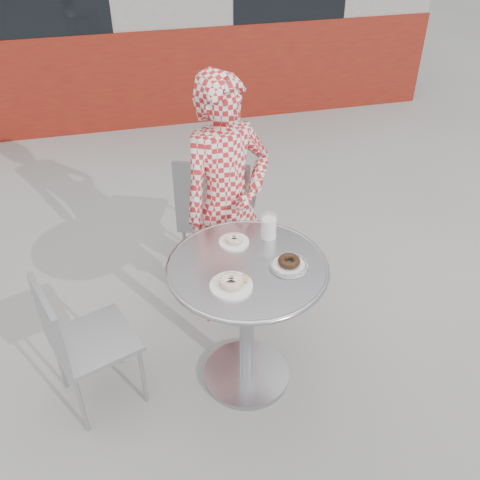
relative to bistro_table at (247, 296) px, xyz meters
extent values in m
plane|color=#9A9793|center=(-0.01, -0.02, -0.60)|extent=(60.00, 60.00, 0.00)
cube|color=maroon|center=(-0.01, 3.66, -0.10)|extent=(6.02, 0.20, 1.00)
cylinder|color=#B6B6BB|center=(0.00, 0.00, -0.59)|extent=(0.48, 0.48, 0.03)
cylinder|color=#B6B6BB|center=(0.00, 0.00, -0.20)|extent=(0.08, 0.08, 0.77)
cylinder|color=#B6B6BB|center=(0.00, 0.00, 0.18)|extent=(0.77, 0.77, 0.02)
torus|color=#B6B6BB|center=(0.00, 0.00, 0.18)|extent=(0.79, 0.79, 0.03)
cube|color=#9FA2A7|center=(0.06, 0.96, -0.12)|extent=(0.59, 0.59, 0.03)
cube|color=#9FA2A7|center=(-0.02, 0.76, 0.13)|extent=(0.44, 0.19, 0.46)
cube|color=#9FA2A7|center=(-0.78, 0.07, -0.19)|extent=(0.49, 0.49, 0.03)
cube|color=#9FA2A7|center=(-0.95, 0.01, 0.01)|extent=(0.15, 0.37, 0.38)
imported|color=#AE1A1D|center=(0.03, 0.60, 0.17)|extent=(0.65, 0.54, 1.54)
cylinder|color=white|center=(-0.02, 0.20, 0.20)|extent=(0.15, 0.15, 0.01)
torus|color=#C5784B|center=(-0.02, 0.20, 0.22)|extent=(0.09, 0.09, 0.03)
cylinder|color=white|center=(-0.11, -0.13, 0.20)|extent=(0.20, 0.20, 0.01)
torus|color=#C5784B|center=(-0.11, -0.13, 0.23)|extent=(0.11, 0.11, 0.04)
sphere|color=#B77A3F|center=(-0.05, -0.13, 0.23)|extent=(0.04, 0.04, 0.04)
cylinder|color=white|center=(0.19, -0.05, 0.20)|extent=(0.18, 0.18, 0.01)
torus|color=black|center=(0.19, -0.05, 0.23)|extent=(0.11, 0.11, 0.04)
torus|color=black|center=(0.19, -0.05, 0.21)|extent=(0.19, 0.19, 0.02)
cylinder|color=white|center=(0.16, 0.20, 0.25)|extent=(0.07, 0.07, 0.11)
cylinder|color=white|center=(0.16, 0.20, 0.26)|extent=(0.08, 0.08, 0.13)
camera|label=1|loc=(-0.53, -1.94, 1.79)|focal=40.00mm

